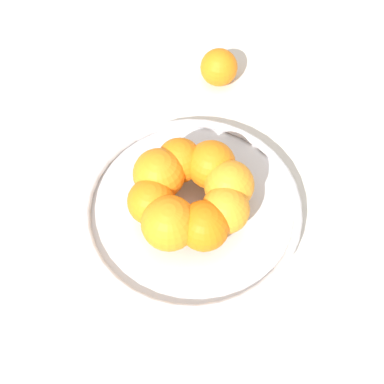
{
  "coord_description": "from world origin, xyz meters",
  "views": [
    {
      "loc": [
        -0.2,
        0.33,
        0.71
      ],
      "look_at": [
        0.0,
        0.0,
        0.07
      ],
      "focal_mm": 50.0,
      "sensor_mm": 36.0,
      "label": 1
    }
  ],
  "objects": [
    {
      "name": "ground_plane",
      "position": [
        0.0,
        0.0,
        0.0
      ],
      "size": [
        4.0,
        4.0,
        0.0
      ],
      "primitive_type": "plane",
      "color": "beige"
    },
    {
      "name": "orange_pile",
      "position": [
        0.0,
        0.0,
        0.07
      ],
      "size": [
        0.18,
        0.19,
        0.08
      ],
      "color": "orange",
      "rests_on": "fruit_bowl"
    },
    {
      "name": "stray_orange",
      "position": [
        0.1,
        -0.26,
        0.03
      ],
      "size": [
        0.06,
        0.06,
        0.06
      ],
      "primitive_type": "sphere",
      "color": "orange",
      "rests_on": "ground_plane"
    },
    {
      "name": "fruit_bowl",
      "position": [
        0.0,
        0.0,
        0.02
      ],
      "size": [
        0.33,
        0.33,
        0.03
      ],
      "color": "silver",
      "rests_on": "ground_plane"
    }
  ]
}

